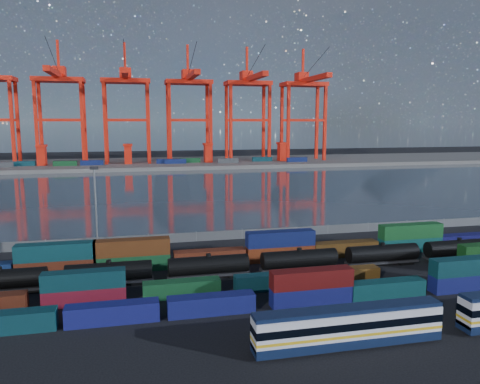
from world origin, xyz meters
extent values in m
plane|color=black|center=(0.00, 0.00, 0.00)|extent=(700.00, 700.00, 0.00)
plane|color=#343F4B|center=(0.00, 105.00, 0.01)|extent=(700.00, 700.00, 0.00)
cube|color=#514F4C|center=(0.00, 210.00, 1.00)|extent=(700.00, 70.00, 2.00)
cone|color=#1E2630|center=(-200.00, 1600.00, 260.00)|extent=(1100.00, 1100.00, 520.00)
cone|color=#1E2630|center=(200.00, 1600.00, 230.00)|extent=(1040.00, 1040.00, 460.00)
cone|color=#1E2630|center=(600.00, 1600.00, 190.00)|extent=(960.00, 960.00, 380.00)
cone|color=#1E2630|center=(950.00, 1600.00, 150.00)|extent=(840.00, 840.00, 300.00)
cube|color=silver|center=(0.36, -22.72, 2.56)|extent=(22.09, 2.65, 3.36)
cube|color=#0E1935|center=(0.36, -22.72, 0.80)|extent=(22.09, 2.70, 1.06)
cube|color=#0E1935|center=(0.36, -22.72, 4.46)|extent=(22.09, 2.39, 0.44)
cube|color=gold|center=(0.36, -22.72, 1.86)|extent=(22.11, 2.73, 0.32)
cube|color=black|center=(0.36, -22.72, 2.92)|extent=(22.11, 2.73, 0.88)
cube|color=black|center=(-7.37, -22.72, 0.31)|extent=(2.65, 1.77, 0.62)
cube|color=black|center=(8.09, -22.72, 0.31)|extent=(2.65, 1.77, 0.62)
cube|color=#0B343C|center=(-38.18, -10.06, 1.26)|extent=(11.59, 2.36, 2.51)
cube|color=navy|center=(-25.75, -10.06, 1.26)|extent=(11.59, 2.36, 2.51)
cube|color=navy|center=(-13.12, -10.06, 1.26)|extent=(11.59, 2.36, 2.51)
cube|color=navy|center=(0.93, -10.06, 1.26)|extent=(11.59, 2.36, 2.51)
cube|color=#580D0D|center=(0.93, -10.06, 3.77)|extent=(11.59, 2.36, 2.51)
cube|color=#0C3D40|center=(12.41, -10.06, 1.26)|extent=(11.59, 2.36, 2.51)
cube|color=navy|center=(25.81, -10.06, 1.26)|extent=(11.59, 2.36, 2.51)
cube|color=#0B363C|center=(25.81, -10.06, 3.77)|extent=(11.59, 2.36, 2.51)
cube|color=maroon|center=(-29.76, -3.13, 1.21)|extent=(11.16, 2.27, 2.42)
cube|color=#0B3239|center=(-29.76, -3.13, 3.63)|extent=(11.16, 2.27, 2.42)
cube|color=#134924|center=(-16.30, -3.13, 1.21)|extent=(11.16, 2.27, 2.42)
cube|color=#0A3038|center=(-2.83, -3.13, 1.21)|extent=(11.16, 2.27, 2.42)
cube|color=brown|center=(9.23, -3.13, 1.21)|extent=(11.16, 2.27, 2.42)
cube|color=#562111|center=(-35.44, 10.93, 1.37)|extent=(12.65, 2.57, 2.74)
cube|color=#0C3B42|center=(-35.44, 10.93, 4.11)|extent=(12.65, 2.57, 2.74)
cube|color=#124623|center=(-23.22, 10.93, 1.37)|extent=(12.65, 2.57, 2.74)
cube|color=#5A2C12|center=(-23.22, 10.93, 4.11)|extent=(12.65, 2.57, 2.74)
cube|color=#622513|center=(-9.91, 10.93, 1.37)|extent=(12.65, 2.57, 2.74)
cube|color=maroon|center=(3.18, 10.93, 1.37)|extent=(12.65, 2.57, 2.74)
cube|color=#101A53|center=(3.18, 10.93, 4.11)|extent=(12.65, 2.57, 2.74)
cube|color=#4E300F|center=(16.00, 10.93, 1.37)|extent=(12.65, 2.57, 2.74)
cube|color=#0D4748|center=(29.84, 10.93, 1.37)|extent=(12.65, 2.57, 2.74)
cube|color=#175724|center=(29.84, 10.93, 4.11)|extent=(12.65, 2.57, 2.74)
cube|color=#121159|center=(42.46, 10.93, 1.37)|extent=(12.65, 2.57, 2.74)
cylinder|color=black|center=(-42.25, 3.83, 2.29)|extent=(12.94, 2.89, 2.89)
cube|color=black|center=(-42.25, 3.83, 0.70)|extent=(13.44, 1.99, 0.40)
cube|color=black|center=(-37.77, 3.83, 0.30)|extent=(2.49, 1.79, 0.60)
cylinder|color=black|center=(-26.75, 3.83, 2.29)|extent=(12.94, 2.89, 2.89)
cylinder|color=black|center=(-26.75, 3.83, 3.88)|extent=(0.80, 0.80, 0.50)
cube|color=black|center=(-26.75, 3.83, 0.70)|extent=(13.44, 1.99, 0.40)
cube|color=black|center=(-31.23, 3.83, 0.30)|extent=(2.49, 1.79, 0.60)
cube|color=black|center=(-22.27, 3.83, 0.30)|extent=(2.49, 1.79, 0.60)
cylinder|color=black|center=(-11.25, 3.83, 2.29)|extent=(12.94, 2.89, 2.89)
cylinder|color=black|center=(-11.25, 3.83, 3.88)|extent=(0.80, 0.80, 0.50)
cube|color=black|center=(-11.25, 3.83, 0.70)|extent=(13.44, 1.99, 0.40)
cube|color=black|center=(-15.73, 3.83, 0.30)|extent=(2.49, 1.79, 0.60)
cube|color=black|center=(-6.77, 3.83, 0.30)|extent=(2.49, 1.79, 0.60)
cylinder|color=black|center=(4.25, 3.83, 2.29)|extent=(12.94, 2.89, 2.89)
cylinder|color=black|center=(4.25, 3.83, 3.88)|extent=(0.80, 0.80, 0.50)
cube|color=black|center=(4.25, 3.83, 0.70)|extent=(13.44, 1.99, 0.40)
cube|color=black|center=(-0.23, 3.83, 0.30)|extent=(2.49, 1.79, 0.60)
cube|color=black|center=(8.73, 3.83, 0.30)|extent=(2.49, 1.79, 0.60)
cylinder|color=black|center=(19.75, 3.83, 2.29)|extent=(12.94, 2.89, 2.89)
cylinder|color=black|center=(19.75, 3.83, 3.88)|extent=(0.80, 0.80, 0.50)
cube|color=black|center=(19.75, 3.83, 0.70)|extent=(13.44, 1.99, 0.40)
cube|color=black|center=(15.27, 3.83, 0.30)|extent=(2.49, 1.79, 0.60)
cube|color=black|center=(24.23, 3.83, 0.30)|extent=(2.49, 1.79, 0.60)
cylinder|color=black|center=(35.25, 3.83, 2.29)|extent=(12.94, 2.89, 2.89)
cylinder|color=black|center=(35.25, 3.83, 3.88)|extent=(0.80, 0.80, 0.50)
cube|color=black|center=(35.25, 3.83, 0.70)|extent=(13.44, 1.99, 0.40)
cube|color=black|center=(30.77, 3.83, 0.30)|extent=(2.49, 1.79, 0.60)
cube|color=black|center=(39.73, 3.83, 0.30)|extent=(2.49, 1.79, 0.60)
cube|color=#595B5E|center=(0.00, 28.00, 1.00)|extent=(160.00, 0.06, 2.00)
cylinder|color=slate|center=(-40.00, 28.00, 1.10)|extent=(0.12, 0.12, 2.20)
cylinder|color=slate|center=(-30.00, 28.00, 1.10)|extent=(0.12, 0.12, 2.20)
cylinder|color=slate|center=(-20.00, 28.00, 1.10)|extent=(0.12, 0.12, 2.20)
cylinder|color=slate|center=(-10.00, 28.00, 1.10)|extent=(0.12, 0.12, 2.20)
cylinder|color=slate|center=(0.00, 28.00, 1.10)|extent=(0.12, 0.12, 2.20)
cylinder|color=slate|center=(10.00, 28.00, 1.10)|extent=(0.12, 0.12, 2.20)
cylinder|color=slate|center=(20.00, 28.00, 1.10)|extent=(0.12, 0.12, 2.20)
cylinder|color=slate|center=(30.00, 28.00, 1.10)|extent=(0.12, 0.12, 2.20)
cylinder|color=slate|center=(40.00, 28.00, 1.10)|extent=(0.12, 0.12, 2.20)
cylinder|color=slate|center=(50.00, 28.00, 1.10)|extent=(0.12, 0.12, 2.20)
cylinder|color=slate|center=(60.00, 28.00, 1.10)|extent=(0.12, 0.12, 2.20)
cylinder|color=slate|center=(-30.00, 26.00, 8.00)|extent=(0.36, 0.36, 16.00)
cube|color=black|center=(-30.00, 26.00, 16.30)|extent=(1.60, 0.40, 0.60)
cube|color=red|center=(-83.36, 198.65, 23.81)|extent=(1.69, 1.69, 47.62)
cube|color=red|center=(-83.36, 211.35, 23.81)|extent=(1.69, 1.69, 47.62)
cube|color=red|center=(-71.64, 198.65, 23.81)|extent=(1.69, 1.69, 47.62)
cube|color=red|center=(-71.64, 211.35, 23.81)|extent=(1.69, 1.69, 47.62)
cube|color=red|center=(-48.36, 198.65, 23.81)|extent=(1.69, 1.69, 47.62)
cube|color=red|center=(-48.36, 211.35, 23.81)|extent=(1.69, 1.69, 47.62)
cube|color=red|center=(-60.00, 198.65, 26.19)|extent=(23.28, 1.48, 1.48)
cube|color=red|center=(-60.00, 211.35, 26.19)|extent=(23.28, 1.48, 1.48)
cube|color=red|center=(-60.00, 205.00, 47.62)|extent=(26.46, 14.81, 2.33)
cube|color=red|center=(-60.00, 192.30, 49.74)|extent=(3.17, 50.79, 2.65)
cube|color=red|center=(-60.00, 209.23, 52.38)|extent=(6.35, 8.47, 5.29)
cube|color=red|center=(-60.00, 207.12, 60.32)|extent=(1.27, 1.27, 16.93)
cylinder|color=black|center=(-60.00, 189.76, 57.14)|extent=(0.25, 43.56, 14.37)
cube|color=red|center=(-36.64, 198.65, 23.81)|extent=(1.69, 1.69, 47.62)
cube|color=red|center=(-36.64, 211.35, 23.81)|extent=(1.69, 1.69, 47.62)
cube|color=red|center=(-13.36, 198.65, 23.81)|extent=(1.69, 1.69, 47.62)
cube|color=red|center=(-13.36, 211.35, 23.81)|extent=(1.69, 1.69, 47.62)
cube|color=red|center=(-25.00, 198.65, 26.19)|extent=(23.28, 1.48, 1.48)
cube|color=red|center=(-25.00, 211.35, 26.19)|extent=(23.28, 1.48, 1.48)
cube|color=red|center=(-25.00, 205.00, 47.62)|extent=(26.46, 14.81, 2.33)
cube|color=red|center=(-25.00, 192.30, 49.74)|extent=(3.17, 50.79, 2.65)
cube|color=red|center=(-25.00, 209.23, 52.38)|extent=(6.35, 8.47, 5.29)
cube|color=red|center=(-25.00, 207.12, 60.32)|extent=(1.27, 1.27, 16.93)
cylinder|color=black|center=(-25.00, 189.76, 57.14)|extent=(0.25, 43.56, 14.37)
cube|color=red|center=(-1.64, 198.65, 23.81)|extent=(1.69, 1.69, 47.62)
cube|color=red|center=(-1.64, 211.35, 23.81)|extent=(1.69, 1.69, 47.62)
cube|color=red|center=(21.64, 198.65, 23.81)|extent=(1.69, 1.69, 47.62)
cube|color=red|center=(21.64, 211.35, 23.81)|extent=(1.69, 1.69, 47.62)
cube|color=red|center=(10.00, 198.65, 26.19)|extent=(23.28, 1.48, 1.48)
cube|color=red|center=(10.00, 211.35, 26.19)|extent=(23.28, 1.48, 1.48)
cube|color=red|center=(10.00, 205.00, 47.62)|extent=(26.46, 14.81, 2.33)
cube|color=red|center=(10.00, 192.30, 49.74)|extent=(3.17, 50.79, 2.65)
cube|color=red|center=(10.00, 209.23, 52.38)|extent=(6.35, 8.47, 5.29)
cube|color=red|center=(10.00, 207.12, 60.32)|extent=(1.27, 1.27, 16.93)
cylinder|color=black|center=(10.00, 189.76, 57.14)|extent=(0.25, 43.56, 14.37)
cube|color=red|center=(33.36, 198.65, 23.81)|extent=(1.69, 1.69, 47.62)
cube|color=red|center=(33.36, 211.35, 23.81)|extent=(1.69, 1.69, 47.62)
cube|color=red|center=(56.64, 198.65, 23.81)|extent=(1.69, 1.69, 47.62)
cube|color=red|center=(56.64, 211.35, 23.81)|extent=(1.69, 1.69, 47.62)
cube|color=red|center=(45.00, 198.65, 26.19)|extent=(23.28, 1.48, 1.48)
cube|color=red|center=(45.00, 211.35, 26.19)|extent=(23.28, 1.48, 1.48)
cube|color=red|center=(45.00, 205.00, 47.62)|extent=(26.46, 14.81, 2.33)
cube|color=red|center=(45.00, 192.30, 49.74)|extent=(3.17, 50.79, 2.65)
cube|color=red|center=(45.00, 209.23, 52.38)|extent=(6.35, 8.47, 5.29)
cube|color=red|center=(45.00, 207.12, 60.32)|extent=(1.27, 1.27, 16.93)
cylinder|color=black|center=(45.00, 189.76, 57.14)|extent=(0.25, 43.56, 14.37)
cube|color=red|center=(68.36, 198.65, 23.81)|extent=(1.69, 1.69, 47.62)
cube|color=red|center=(68.36, 211.35, 23.81)|extent=(1.69, 1.69, 47.62)
cube|color=red|center=(91.64, 198.65, 23.81)|extent=(1.69, 1.69, 47.62)
cube|color=red|center=(91.64, 211.35, 23.81)|extent=(1.69, 1.69, 47.62)
cube|color=red|center=(80.00, 198.65, 26.19)|extent=(23.28, 1.48, 1.48)
cube|color=red|center=(80.00, 211.35, 26.19)|extent=(23.28, 1.48, 1.48)
cube|color=red|center=(80.00, 205.00, 47.62)|extent=(26.46, 14.81, 2.33)
cube|color=red|center=(80.00, 192.30, 49.74)|extent=(3.17, 50.79, 2.65)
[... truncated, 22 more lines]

